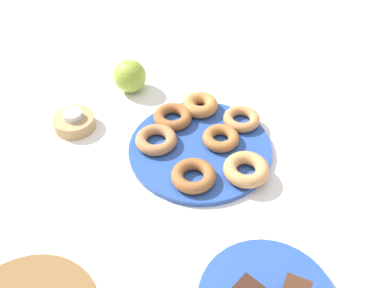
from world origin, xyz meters
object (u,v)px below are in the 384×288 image
donut_5 (221,138)px  apple (130,76)px  donut_plate (200,148)px  donut_1 (173,117)px  donut_2 (241,119)px  candle_holder (74,122)px  donut_3 (246,169)px  tealight (73,115)px  donut_6 (156,140)px  donut_4 (193,176)px  donut_0 (200,105)px

donut_5 → apple: (0.29, -0.04, 0.02)m
donut_plate → donut_1: (0.10, -0.03, 0.02)m
donut_plate → donut_2: donut_2 is taller
donut_5 → candle_holder: bearing=24.8°
donut_3 → candle_holder: bearing=13.1°
tealight → donut_2: bearing=-144.3°
donut_1 → donut_2: bearing=-146.6°
donut_6 → tealight: bearing=15.9°
donut_3 → donut_6: size_ratio=1.03×
donut_plate → candle_holder: (0.27, 0.10, 0.01)m
donut_1 → donut_3: size_ratio=0.95×
donut_plate → donut_6: bearing=31.1°
donut_2 → donut_4: bearing=93.2°
donut_3 → donut_5: size_ratio=1.16×
donut_4 → candle_holder: 0.32m
donut_6 → candle_holder: 0.20m
donut_6 → donut_5: bearing=-142.3°
tealight → donut_plate: bearing=-159.3°
donut_4 → donut_1: bearing=-39.8°
donut_0 → donut_1: (0.03, 0.07, -0.00)m
donut_0 → apple: apple is taller
donut_0 → apple: 0.20m
donut_3 → apple: (0.39, -0.09, 0.01)m
donut_plate → donut_4: 0.10m
donut_0 → apple: size_ratio=1.01×
donut_2 → apple: apple is taller
donut_1 → donut_6: same height
tealight → donut_0: bearing=-135.2°
donut_6 → candle_holder: donut_6 is taller
donut_6 → apple: bearing=-34.4°
donut_2 → tealight: size_ratio=1.99×
donut_5 → tealight: size_ratio=1.91×
donut_2 → donut_3: size_ratio=0.90×
apple → donut_1: bearing=164.5°
donut_2 → tealight: 0.38m
donut_0 → donut_6: size_ratio=0.92×
donut_0 → donut_2: (-0.10, -0.02, -0.00)m
donut_0 → apple: bearing=6.5°
donut_1 → donut_plate: bearing=162.4°
donut_1 → apple: bearing=-15.5°
donut_6 → apple: (0.18, -0.13, 0.02)m
donut_5 → apple: bearing=-8.1°
candle_holder → apple: apple is taller
donut_2 → candle_holder: size_ratio=0.89×
donut_plate → donut_5: (-0.03, -0.04, 0.02)m
apple → donut_4: bearing=152.1°
donut_4 → donut_5: (0.01, -0.12, -0.00)m
donut_plate → donut_4: donut_4 is taller
donut_6 → donut_1: bearing=-78.1°
donut_plate → donut_6: 0.10m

